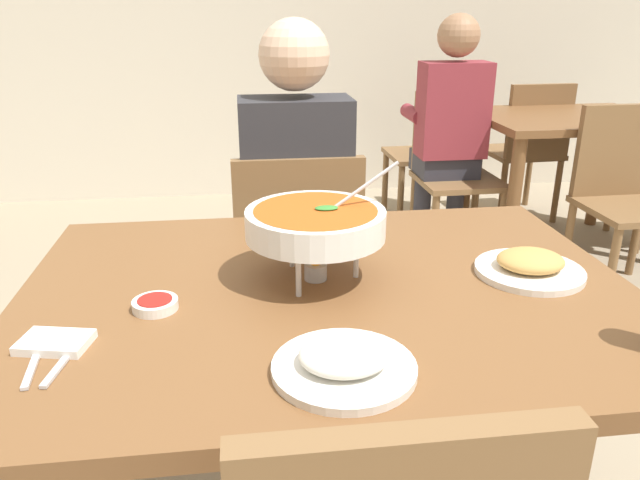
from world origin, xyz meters
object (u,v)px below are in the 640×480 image
object	(u,v)px
sauce_dish	(155,304)
chair_bg_right	(437,143)
curry_bowl	(316,224)
rice_plate	(344,362)
chair_bg_window	(624,189)
dining_table_main	(329,330)
diner_main	(295,193)
patron_bg_middle	(449,123)
chair_diner_main	(297,261)
appetizer_plate	(530,266)
dining_table_far	(567,140)
chair_bg_middle	(454,164)
chair_bg_corner	(528,144)

from	to	relation	value
sauce_dish	chair_bg_right	world-z (taller)	chair_bg_right
curry_bowl	rice_plate	bearing A→B (deg)	-89.76
sauce_dish	chair_bg_window	xyz separation A→B (m)	(2.02, 1.52, -0.28)
dining_table_main	diner_main	xyz separation A→B (m)	(0.00, 0.80, 0.08)
patron_bg_middle	dining_table_main	bearing A→B (deg)	-115.24
sauce_dish	chair_bg_window	bearing A→B (deg)	36.99
chair_diner_main	appetizer_plate	distance (m)	0.94
dining_table_main	chair_bg_window	xyz separation A→B (m)	(1.66, 1.46, -0.16)
diner_main	patron_bg_middle	world-z (taller)	same
sauce_dish	chair_bg_window	world-z (taller)	chair_bg_window
patron_bg_middle	appetizer_plate	bearing A→B (deg)	-103.94
diner_main	dining_table_far	world-z (taller)	diner_main
rice_plate	chair_bg_middle	bearing A→B (deg)	66.60
dining_table_far	chair_bg_window	xyz separation A→B (m)	(0.02, -0.54, -0.13)
chair_diner_main	dining_table_far	size ratio (longest dim) A/B	0.90
chair_bg_middle	patron_bg_middle	size ratio (longest dim) A/B	0.69
chair_bg_corner	chair_bg_window	distance (m)	1.04
dining_table_main	sauce_dish	xyz separation A→B (m)	(-0.36, -0.06, 0.12)
sauce_dish	dining_table_far	world-z (taller)	sauce_dish
chair_bg_window	chair_diner_main	bearing A→B (deg)	-157.45
diner_main	curry_bowl	xyz separation A→B (m)	(-0.02, -0.76, 0.16)
appetizer_plate	chair_bg_right	xyz separation A→B (m)	(0.63, 2.59, -0.29)
curry_bowl	chair_bg_window	xyz separation A→B (m)	(1.69, 1.42, -0.40)
rice_plate	chair_bg_middle	world-z (taller)	chair_bg_middle
dining_table_main	chair_bg_corner	size ratio (longest dim) A/B	1.46
chair_diner_main	patron_bg_middle	xyz separation A→B (m)	(0.96, 1.26, 0.24)
dining_table_main	rice_plate	world-z (taller)	rice_plate
chair_bg_window	sauce_dish	bearing A→B (deg)	-143.01
patron_bg_middle	diner_main	bearing A→B (deg)	-127.97
dining_table_main	chair_bg_corner	world-z (taller)	chair_bg_corner
chair_diner_main	chair_bg_window	world-z (taller)	same
dining_table_main	appetizer_plate	bearing A→B (deg)	0.89
curry_bowl	chair_bg_middle	size ratio (longest dim) A/B	0.37
chair_bg_corner	appetizer_plate	bearing A→B (deg)	-115.82
chair_diner_main	rice_plate	xyz separation A→B (m)	(-0.02, -1.10, 0.29)
chair_bg_middle	dining_table_main	bearing A→B (deg)	-116.13
chair_bg_right	chair_bg_window	distance (m)	1.28
curry_bowl	sauce_dish	distance (m)	0.37
curry_bowl	rice_plate	distance (m)	0.38
chair_diner_main	chair_bg_middle	bearing A→B (deg)	51.86
rice_plate	chair_bg_right	xyz separation A→B (m)	(1.11, 2.93, -0.29)
chair_bg_right	patron_bg_middle	distance (m)	0.63
rice_plate	chair_bg_middle	size ratio (longest dim) A/B	0.27
chair_bg_right	patron_bg_middle	bearing A→B (deg)	-102.57
patron_bg_middle	chair_bg_middle	bearing A→B (deg)	26.11
rice_plate	dining_table_far	xyz separation A→B (m)	(1.66, 2.33, -0.16)
rice_plate	chair_bg_middle	distance (m)	2.61
dining_table_main	chair_bg_middle	xyz separation A→B (m)	(1.01, 2.06, -0.16)
dining_table_main	dining_table_far	xyz separation A→B (m)	(1.64, 2.00, -0.03)
dining_table_far	chair_bg_right	xyz separation A→B (m)	(-0.56, 0.60, -0.13)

